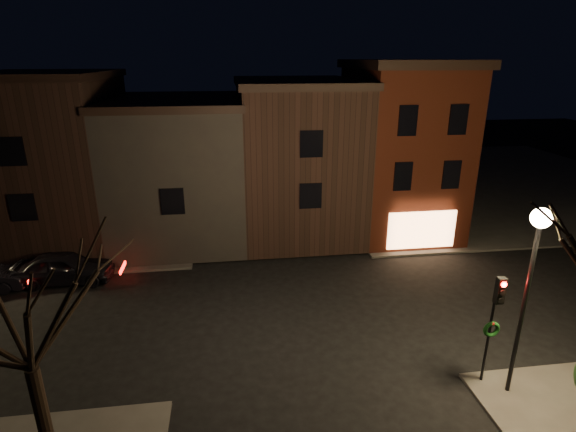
# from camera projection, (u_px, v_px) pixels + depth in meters

# --- Properties ---
(ground) EXTENTS (120.00, 120.00, 0.00)m
(ground) POSITION_uv_depth(u_px,v_px,m) (298.00, 312.00, 20.03)
(ground) COLOR black
(ground) RESTS_ON ground
(sidewalk_far_right) EXTENTS (30.00, 30.00, 0.12)m
(sidewalk_far_right) POSITION_uv_depth(u_px,v_px,m) (479.00, 180.00, 41.25)
(sidewalk_far_right) COLOR #2D2B28
(sidewalk_far_right) RESTS_ON ground
(sidewalk_far_left) EXTENTS (30.00, 30.00, 0.12)m
(sidewalk_far_left) POSITION_uv_depth(u_px,v_px,m) (14.00, 198.00, 36.14)
(sidewalk_far_left) COLOR #2D2B28
(sidewalk_far_left) RESTS_ON ground
(corner_building) EXTENTS (6.50, 8.50, 10.50)m
(corner_building) POSITION_uv_depth(u_px,v_px,m) (401.00, 148.00, 28.11)
(corner_building) COLOR #46170C
(corner_building) RESTS_ON ground
(row_building_a) EXTENTS (7.30, 10.30, 9.40)m
(row_building_a) POSITION_uv_depth(u_px,v_px,m) (296.00, 156.00, 28.42)
(row_building_a) COLOR black
(row_building_a) RESTS_ON ground
(row_building_b) EXTENTS (7.80, 10.30, 8.40)m
(row_building_b) POSITION_uv_depth(u_px,v_px,m) (180.00, 167.00, 27.66)
(row_building_b) COLOR black
(row_building_b) RESTS_ON ground
(row_building_c) EXTENTS (7.30, 10.30, 9.90)m
(row_building_c) POSITION_uv_depth(u_px,v_px,m) (54.00, 159.00, 26.48)
(row_building_c) COLOR black
(row_building_c) RESTS_ON ground
(street_lamp_near) EXTENTS (0.60, 0.60, 6.48)m
(street_lamp_near) POSITION_uv_depth(u_px,v_px,m) (534.00, 253.00, 13.50)
(street_lamp_near) COLOR black
(street_lamp_near) RESTS_ON sidewalk_near_right
(traffic_signal) EXTENTS (0.58, 0.38, 4.05)m
(traffic_signal) POSITION_uv_depth(u_px,v_px,m) (494.00, 314.00, 14.67)
(traffic_signal) COLOR black
(traffic_signal) RESTS_ON sidewalk_near_right
(bare_tree_left) EXTENTS (5.60, 5.60, 7.50)m
(bare_tree_left) POSITION_uv_depth(u_px,v_px,m) (14.00, 294.00, 10.66)
(bare_tree_left) COLOR black
(bare_tree_left) RESTS_ON sidewalk_near_left
(parked_car_a) EXTENTS (4.72, 1.96, 1.60)m
(parked_car_a) POSITION_uv_depth(u_px,v_px,m) (64.00, 267.00, 22.49)
(parked_car_a) COLOR black
(parked_car_a) RESTS_ON ground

